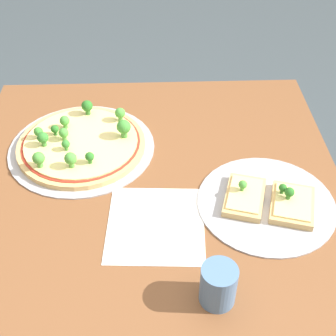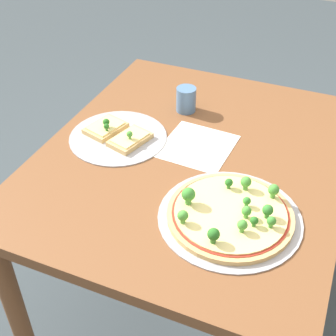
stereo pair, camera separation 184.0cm
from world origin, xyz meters
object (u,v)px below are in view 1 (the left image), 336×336
pizza_tray_whole (81,144)px  pizza_tray_slice (268,201)px  dining_table (154,240)px  drinking_cup (218,285)px

pizza_tray_whole → pizza_tray_slice: bearing=-116.2°
dining_table → pizza_tray_slice: bearing=-88.6°
pizza_tray_slice → drinking_cup: size_ratio=3.62×
dining_table → pizza_tray_whole: bearing=39.1°
drinking_cup → dining_table: bearing=26.5°
pizza_tray_whole → pizza_tray_slice: size_ratio=1.20×
pizza_tray_whole → pizza_tray_slice: 0.49m
drinking_cup → pizza_tray_slice: bearing=-30.7°
pizza_tray_whole → pizza_tray_slice: (-0.22, -0.44, -0.01)m
dining_table → pizza_tray_whole: (0.22, 0.18, 0.12)m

